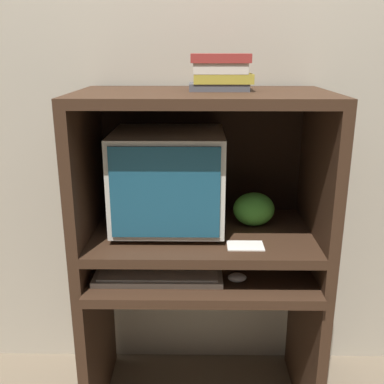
{
  "coord_description": "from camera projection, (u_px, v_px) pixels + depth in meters",
  "views": [
    {
      "loc": [
        -0.02,
        -1.37,
        1.47
      ],
      "look_at": [
        -0.04,
        0.26,
        0.96
      ],
      "focal_mm": 42.0,
      "sensor_mm": 36.0,
      "label": 1
    }
  ],
  "objects": [
    {
      "name": "snack_bag",
      "position": [
        254.0,
        209.0,
        1.79
      ],
      "size": [
        0.16,
        0.12,
        0.14
      ],
      "color": "green",
      "rests_on": "desk_monitor_shelf"
    },
    {
      "name": "hutch_upper",
      "position": [
        203.0,
        139.0,
        1.68
      ],
      "size": [
        0.92,
        0.52,
        0.53
      ],
      "color": "#382316",
      "rests_on": "desk_monitor_shelf"
    },
    {
      "name": "book_stack",
      "position": [
        221.0,
        73.0,
        1.61
      ],
      "size": [
        0.23,
        0.15,
        0.13
      ],
      "color": "#4C4C51",
      "rests_on": "hutch_upper"
    },
    {
      "name": "crt_monitor",
      "position": [
        168.0,
        179.0,
        1.73
      ],
      "size": [
        0.42,
        0.38,
        0.38
      ],
      "color": "beige",
      "rests_on": "desk_monitor_shelf"
    },
    {
      "name": "keyboard",
      "position": [
        158.0,
        277.0,
        1.66
      ],
      "size": [
        0.47,
        0.14,
        0.03
      ],
      "color": "beige",
      "rests_on": "desk_base"
    },
    {
      "name": "desk_base",
      "position": [
        201.0,
        321.0,
        1.84
      ],
      "size": [
        0.92,
        0.55,
        0.66
      ],
      "color": "#382316",
      "rests_on": "ground_plane"
    },
    {
      "name": "paper_card",
      "position": [
        245.0,
        246.0,
        1.61
      ],
      "size": [
        0.13,
        0.09,
        0.0
      ],
      "color": "white",
      "rests_on": "desk_monitor_shelf"
    },
    {
      "name": "wall_back",
      "position": [
        202.0,
        93.0,
        1.91
      ],
      "size": [
        6.0,
        0.06,
        2.6
      ],
      "color": "#B2A893",
      "rests_on": "ground_plane"
    },
    {
      "name": "desk_monitor_shelf",
      "position": [
        202.0,
        238.0,
        1.77
      ],
      "size": [
        0.92,
        0.52,
        0.14
      ],
      "color": "#382316",
      "rests_on": "desk_base"
    },
    {
      "name": "mouse",
      "position": [
        237.0,
        278.0,
        1.65
      ],
      "size": [
        0.07,
        0.05,
        0.03
      ],
      "color": "#B7B7B7",
      "rests_on": "desk_base"
    }
  ]
}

